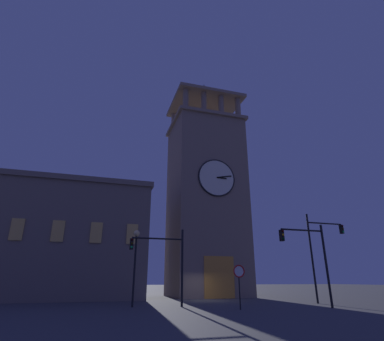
{
  "coord_description": "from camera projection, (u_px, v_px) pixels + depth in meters",
  "views": [
    {
      "loc": [
        9.52,
        27.62,
        1.68
      ],
      "look_at": [
        -0.7,
        -5.91,
        14.36
      ],
      "focal_mm": 28.47,
      "sensor_mm": 36.0,
      "label": 1
    }
  ],
  "objects": [
    {
      "name": "ground_plane",
      "position": [
        204.0,
        301.0,
        26.88
      ],
      "size": [
        200.0,
        200.0,
        0.0
      ],
      "primitive_type": "plane",
      "color": "#424247"
    },
    {
      "name": "clocktower",
      "position": [
        206.0,
        199.0,
        36.53
      ],
      "size": [
        8.69,
        7.87,
        27.16
      ],
      "color": "gray",
      "rests_on": "ground_plane"
    },
    {
      "name": "adjacent_wing_building",
      "position": [
        43.0,
        238.0,
        28.39
      ],
      "size": [
        19.32,
        6.68,
        10.79
      ],
      "color": "#75665B",
      "rests_on": "ground_plane"
    },
    {
      "name": "traffic_signal_near",
      "position": [
        165.0,
        255.0,
        21.2
      ],
      "size": [
        3.8,
        0.41,
        5.16
      ],
      "color": "black",
      "rests_on": "ground_plane"
    },
    {
      "name": "traffic_signal_mid",
      "position": [
        321.0,
        245.0,
        25.12
      ],
      "size": [
        3.56,
        0.41,
        6.95
      ],
      "color": "black",
      "rests_on": "ground_plane"
    },
    {
      "name": "traffic_signal_far",
      "position": [
        311.0,
        251.0,
        20.57
      ],
      "size": [
        3.43,
        0.41,
        5.37
      ],
      "color": "black",
      "rests_on": "ground_plane"
    },
    {
      "name": "street_lamp",
      "position": [
        136.0,
        252.0,
        21.36
      ],
      "size": [
        0.44,
        0.44,
        5.07
      ],
      "color": "black",
      "rests_on": "ground_plane"
    },
    {
      "name": "no_horn_sign",
      "position": [
        239.0,
        274.0,
        19.05
      ],
      "size": [
        0.78,
        0.14,
        2.61
      ],
      "color": "black",
      "rests_on": "ground_plane"
    }
  ]
}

